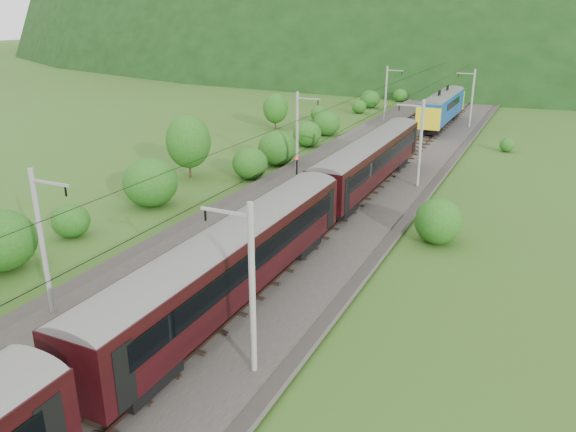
% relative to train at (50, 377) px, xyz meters
% --- Properties ---
extents(ground, '(600.00, 600.00, 0.00)m').
position_rel_train_xyz_m(ground, '(-2.40, 7.62, -3.70)').
color(ground, '#35531A').
rests_on(ground, ground).
extents(railbed, '(14.00, 220.00, 0.30)m').
position_rel_train_xyz_m(railbed, '(-2.40, 17.62, -3.55)').
color(railbed, '#38332D').
rests_on(railbed, ground).
extents(track_left, '(2.40, 220.00, 0.27)m').
position_rel_train_xyz_m(track_left, '(-4.80, 17.62, -3.33)').
color(track_left, '#553024').
rests_on(track_left, railbed).
extents(track_right, '(2.40, 220.00, 0.27)m').
position_rel_train_xyz_m(track_right, '(0.00, 17.62, -3.33)').
color(track_right, '#553024').
rests_on(track_right, railbed).
extents(catenary_left, '(2.54, 192.28, 8.00)m').
position_rel_train_xyz_m(catenary_left, '(-8.52, 39.62, 0.80)').
color(catenary_left, gray).
rests_on(catenary_left, railbed).
extents(catenary_right, '(2.54, 192.28, 8.00)m').
position_rel_train_xyz_m(catenary_right, '(3.72, 39.62, 0.80)').
color(catenary_right, gray).
rests_on(catenary_right, railbed).
extents(overhead_wires, '(4.83, 198.00, 0.03)m').
position_rel_train_xyz_m(overhead_wires, '(-2.40, 17.62, 3.40)').
color(overhead_wires, black).
rests_on(overhead_wires, ground).
extents(mountain_main, '(504.00, 360.00, 244.00)m').
position_rel_train_xyz_m(mountain_main, '(-2.40, 267.62, -3.70)').
color(mountain_main, black).
rests_on(mountain_main, ground).
extents(mountain_ridge, '(336.00, 280.00, 132.00)m').
position_rel_train_xyz_m(mountain_ridge, '(-122.40, 307.62, -3.70)').
color(mountain_ridge, black).
rests_on(mountain_ridge, ground).
extents(train, '(3.15, 152.05, 5.49)m').
position_rel_train_xyz_m(train, '(0.00, 0.00, 0.00)').
color(train, black).
rests_on(train, ground).
extents(hazard_post_near, '(0.14, 0.14, 1.34)m').
position_rel_train_xyz_m(hazard_post_near, '(-2.86, 59.75, -2.73)').
color(hazard_post_near, red).
rests_on(hazard_post_near, railbed).
extents(hazard_post_far, '(0.14, 0.14, 1.32)m').
position_rel_train_xyz_m(hazard_post_far, '(-2.30, 71.53, -2.74)').
color(hazard_post_far, red).
rests_on(hazard_post_far, railbed).
extents(signal, '(0.27, 0.27, 2.45)m').
position_rel_train_xyz_m(signal, '(-6.91, 35.84, -1.97)').
color(signal, black).
rests_on(signal, railbed).
extents(vegetation_left, '(13.12, 146.76, 6.50)m').
position_rel_train_xyz_m(vegetation_left, '(-14.98, 25.53, -1.49)').
color(vegetation_left, '#205015').
rests_on(vegetation_left, ground).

